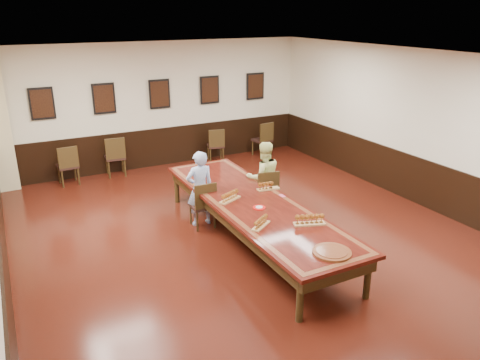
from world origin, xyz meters
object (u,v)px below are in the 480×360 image
chair_man (202,204)px  spare_chair_d (262,139)px  spare_chair_a (67,165)px  spare_chair_b (115,156)px  person_man (200,189)px  conference_table (253,209)px  carved_platter (332,252)px  chair_woman (265,191)px  person_woman (264,177)px  spare_chair_c (216,145)px

chair_man → spare_chair_d: (3.33, 3.48, 0.03)m
chair_man → spare_chair_d: size_ratio=0.94×
spare_chair_a → spare_chair_b: spare_chair_b is taller
spare_chair_a → person_man: (1.91, -3.50, 0.25)m
conference_table → carved_platter: carved_platter is taller
chair_woman → spare_chair_d: size_ratio=0.96×
chair_man → person_woman: (1.39, 0.08, 0.28)m
spare_chair_c → chair_man: bearing=76.1°
chair_man → spare_chair_a: size_ratio=0.96×
spare_chair_b → spare_chair_a: bearing=10.7°
chair_woman → spare_chair_c: 3.71m
spare_chair_c → person_woman: (-0.57, -3.57, 0.28)m
chair_woman → chair_man: bearing=10.5°
person_man → spare_chair_a: bearing=-60.0°
person_man → conference_table: bearing=118.8°
spare_chair_a → spare_chair_d: bearing=174.9°
chair_woman → spare_chair_b: bearing=-49.0°
spare_chair_c → spare_chair_d: 1.38m
person_woman → spare_chair_a: bearing=-35.6°
conference_table → carved_platter: (0.07, -2.11, 0.16)m
chair_man → conference_table: chair_man is taller
conference_table → chair_woman: bearing=49.8°
conference_table → carved_platter: bearing=-88.1°
conference_table → person_man: bearing=117.4°
conference_table → chair_man: bearing=119.8°
spare_chair_d → carved_platter: (-2.70, -6.57, 0.28)m
spare_chair_b → spare_chair_d: spare_chair_b is taller
chair_man → conference_table: (0.56, -0.98, 0.15)m
chair_woman → spare_chair_c: bearing=-87.8°
spare_chair_c → conference_table: 4.84m
spare_chair_b → spare_chair_d: size_ratio=1.03×
spare_chair_a → conference_table: size_ratio=0.19×
carved_platter → spare_chair_a: bearing=110.8°
chair_man → spare_chair_b: size_ratio=0.92×
chair_woman → spare_chair_a: bearing=-36.5°
chair_man → carved_platter: bearing=102.9°
person_man → person_woman: person_woman is taller
chair_woman → person_woman: bearing=-90.0°
spare_chair_c → person_man: bearing=75.5°
chair_woman → spare_chair_a: size_ratio=0.98×
spare_chair_b → person_woman: size_ratio=0.68×
spare_chair_c → person_man: 4.06m
spare_chair_c → spare_chair_d: spare_chair_d is taller
spare_chair_c → spare_chair_d: size_ratio=0.94×
chair_woman → spare_chair_d: spare_chair_d is taller
person_man → carved_platter: 3.25m
spare_chair_a → spare_chair_c: spare_chair_a is taller
spare_chair_c → person_man: size_ratio=0.63×
carved_platter → spare_chair_c: bearing=78.8°
chair_woman → person_man: size_ratio=0.64×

